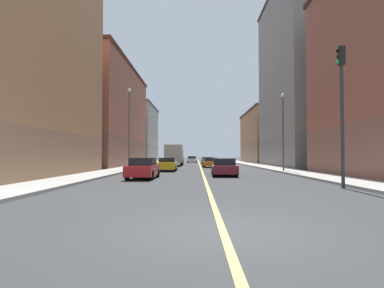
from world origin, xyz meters
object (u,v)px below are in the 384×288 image
(box_truck, at_px, (174,155))
(street_lamp_right_near, at_px, (129,121))
(car_yellow, at_px, (167,164))
(car_orange, at_px, (210,162))
(building_right_midblock, at_px, (104,116))
(car_maroon, at_px, (224,167))
(building_left_far, at_px, (268,137))
(car_white, at_px, (192,160))
(traffic_light_left_near, at_px, (342,97))
(car_green, at_px, (207,161))
(street_lamp_left_near, at_px, (283,124))
(building_left_mid, at_px, (303,78))
(car_red, at_px, (143,168))
(building_right_corner, at_px, (9,10))
(building_right_distant, at_px, (134,134))

(box_truck, bearing_deg, street_lamp_right_near, -103.72)
(car_yellow, relative_size, car_orange, 0.98)
(building_right_midblock, xyz_separation_m, car_maroon, (15.29, -20.80, -6.45))
(car_orange, bearing_deg, car_yellow, -116.36)
(car_maroon, distance_m, car_orange, 16.56)
(building_left_far, distance_m, car_white, 15.92)
(car_maroon, xyz_separation_m, car_white, (-2.99, 41.21, 0.00))
(building_left_far, xyz_separation_m, car_white, (-15.16, 1.78, -4.52))
(traffic_light_left_near, relative_size, street_lamp_right_near, 0.82)
(car_green, bearing_deg, car_yellow, -101.30)
(box_truck, bearing_deg, car_yellow, -88.59)
(street_lamp_right_near, distance_m, car_orange, 12.84)
(car_white, bearing_deg, building_left_far, -6.70)
(building_right_midblock, bearing_deg, street_lamp_left_near, -36.77)
(building_left_mid, height_order, car_red, building_left_mid)
(building_right_corner, relative_size, building_right_distant, 1.39)
(building_right_corner, height_order, traffic_light_left_near, building_right_corner)
(traffic_light_left_near, relative_size, car_red, 1.66)
(car_red, height_order, car_green, car_red)
(building_left_far, xyz_separation_m, box_truck, (-17.51, -16.49, -3.55))
(building_right_corner, relative_size, street_lamp_right_near, 2.85)
(building_left_mid, xyz_separation_m, building_right_distant, (-27.46, 25.28, -5.83))
(building_left_mid, bearing_deg, car_yellow, -147.62)
(building_left_mid, height_order, box_truck, building_left_mid)
(building_right_distant, xyz_separation_m, car_white, (12.30, -2.21, -5.40))
(traffic_light_left_near, xyz_separation_m, car_green, (-5.10, 39.87, -3.71))
(building_right_distant, relative_size, car_maroon, 3.93)
(building_right_distant, relative_size, traffic_light_left_near, 2.49)
(building_left_mid, bearing_deg, building_right_distant, 137.37)
(car_red, bearing_deg, building_right_corner, 175.63)
(building_right_distant, bearing_deg, traffic_light_left_near, -69.04)
(car_maroon, xyz_separation_m, box_truck, (-5.34, 22.94, 0.98))
(car_yellow, bearing_deg, car_maroon, -55.75)
(building_left_far, bearing_deg, car_yellow, -118.05)
(car_maroon, bearing_deg, building_right_corner, -171.10)
(street_lamp_right_near, xyz_separation_m, car_white, (5.97, 33.10, -4.41))
(car_white, bearing_deg, building_right_corner, -105.75)
(building_right_corner, bearing_deg, car_green, 65.63)
(building_left_mid, relative_size, street_lamp_right_near, 2.88)
(building_left_mid, bearing_deg, car_white, 123.31)
(building_right_distant, bearing_deg, building_left_mid, -42.63)
(building_right_corner, bearing_deg, car_yellow, 43.14)
(car_white, xyz_separation_m, car_red, (-2.65, -44.34, 0.04))
(building_left_mid, height_order, building_left_far, building_left_mid)
(traffic_light_left_near, xyz_separation_m, car_red, (-10.46, 5.97, -3.65))
(building_right_midblock, distance_m, car_white, 24.69)
(traffic_light_left_near, bearing_deg, street_lamp_left_near, 85.89)
(building_right_midblock, distance_m, street_lamp_right_near, 14.32)
(building_left_mid, xyz_separation_m, street_lamp_left_near, (-6.33, -13.14, -7.42))
(traffic_light_left_near, bearing_deg, street_lamp_right_near, 128.70)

